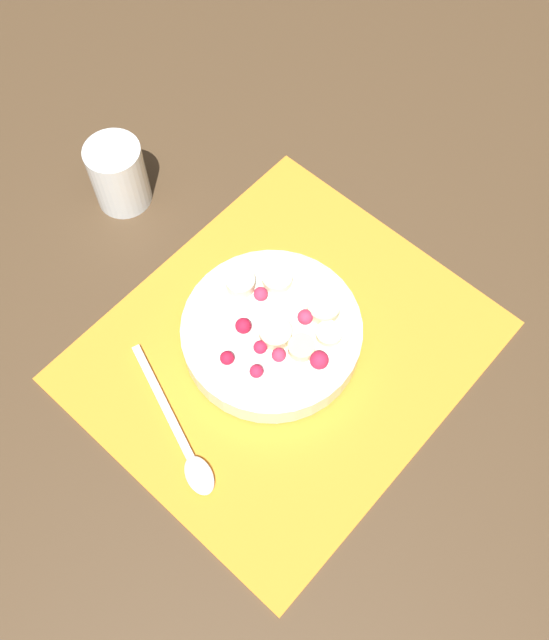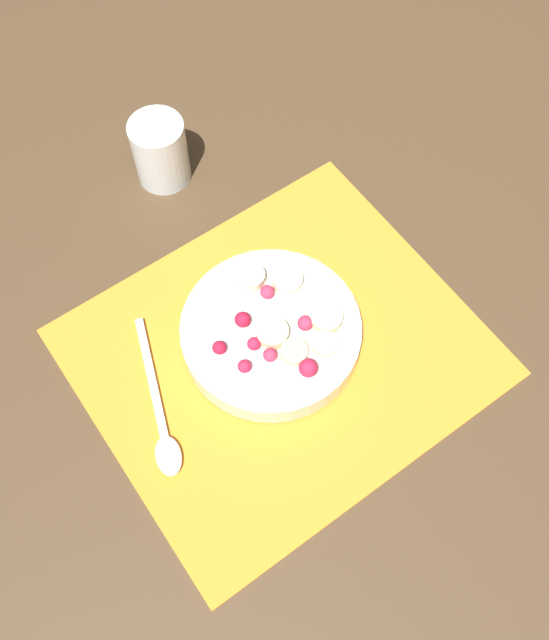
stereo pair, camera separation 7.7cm
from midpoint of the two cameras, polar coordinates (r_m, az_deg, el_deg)
ground_plane at (r=0.81m, az=3.18°, el=-2.90°), size 3.00×3.00×0.00m
placemat at (r=0.81m, az=3.19°, el=-2.81°), size 0.43×0.37×0.01m
fruit_bowl at (r=0.79m, az=2.83°, el=-0.95°), size 0.20×0.20×0.06m
spoon at (r=0.77m, az=-6.14°, el=-8.78°), size 0.08×0.18×0.01m
drinking_glass at (r=0.91m, az=-6.70°, el=13.06°), size 0.07×0.07×0.09m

